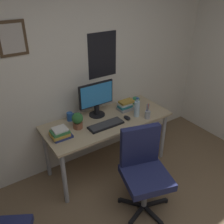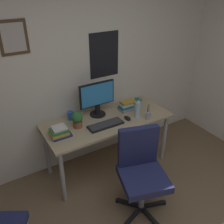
{
  "view_description": "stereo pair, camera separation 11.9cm",
  "coord_description": "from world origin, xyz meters",
  "px_view_note": "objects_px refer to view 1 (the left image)",
  "views": [
    {
      "loc": [
        -1.12,
        -0.46,
        2.28
      ],
      "look_at": [
        0.28,
        1.64,
        0.88
      ],
      "focal_mm": 39.71,
      "sensor_mm": 36.0,
      "label": 1
    },
    {
      "loc": [
        -1.02,
        -0.52,
        2.28
      ],
      "look_at": [
        0.28,
        1.64,
        0.88
      ],
      "focal_mm": 39.71,
      "sensor_mm": 36.0,
      "label": 2
    }
  ],
  "objects_px": {
    "water_bottle": "(137,109)",
    "coffee_mug_far": "(70,116)",
    "office_chair": "(144,167)",
    "computer_mouse": "(127,118)",
    "coffee_mug_near": "(136,101)",
    "book_stack_right": "(125,105)",
    "book_stack_left": "(60,133)",
    "pen_cup": "(148,114)",
    "keyboard": "(106,125)",
    "monitor": "(96,98)",
    "potted_plant": "(77,120)"
  },
  "relations": [
    {
      "from": "water_bottle",
      "to": "book_stack_right",
      "type": "distance_m",
      "value": 0.23
    },
    {
      "from": "potted_plant",
      "to": "coffee_mug_near",
      "type": "bearing_deg",
      "value": 6.99
    },
    {
      "from": "office_chair",
      "to": "computer_mouse",
      "type": "xyz_separation_m",
      "value": [
        0.24,
        0.62,
        0.22
      ]
    },
    {
      "from": "water_bottle",
      "to": "potted_plant",
      "type": "relative_size",
      "value": 1.29
    },
    {
      "from": "keyboard",
      "to": "coffee_mug_far",
      "type": "relative_size",
      "value": 3.84
    },
    {
      "from": "keyboard",
      "to": "pen_cup",
      "type": "xyz_separation_m",
      "value": [
        0.52,
        -0.13,
        0.04
      ]
    },
    {
      "from": "water_bottle",
      "to": "keyboard",
      "type": "bearing_deg",
      "value": 177.81
    },
    {
      "from": "water_bottle",
      "to": "coffee_mug_near",
      "type": "xyz_separation_m",
      "value": [
        0.2,
        0.28,
        -0.06
      ]
    },
    {
      "from": "coffee_mug_far",
      "to": "potted_plant",
      "type": "relative_size",
      "value": 0.57
    },
    {
      "from": "keyboard",
      "to": "coffee_mug_far",
      "type": "distance_m",
      "value": 0.46
    },
    {
      "from": "office_chair",
      "to": "book_stack_left",
      "type": "distance_m",
      "value": 0.96
    },
    {
      "from": "office_chair",
      "to": "keyboard",
      "type": "distance_m",
      "value": 0.67
    },
    {
      "from": "office_chair",
      "to": "pen_cup",
      "type": "height_order",
      "value": "office_chair"
    },
    {
      "from": "keyboard",
      "to": "computer_mouse",
      "type": "bearing_deg",
      "value": -2.1
    },
    {
      "from": "book_stack_left",
      "to": "book_stack_right",
      "type": "relative_size",
      "value": 1.02
    },
    {
      "from": "monitor",
      "to": "coffee_mug_far",
      "type": "xyz_separation_m",
      "value": [
        -0.34,
        0.07,
        -0.19
      ]
    },
    {
      "from": "keyboard",
      "to": "book_stack_left",
      "type": "bearing_deg",
      "value": 171.87
    },
    {
      "from": "water_bottle",
      "to": "coffee_mug_near",
      "type": "relative_size",
      "value": 2.25
    },
    {
      "from": "office_chair",
      "to": "computer_mouse",
      "type": "height_order",
      "value": "office_chair"
    },
    {
      "from": "computer_mouse",
      "to": "water_bottle",
      "type": "bearing_deg",
      "value": -2.38
    },
    {
      "from": "book_stack_right",
      "to": "monitor",
      "type": "bearing_deg",
      "value": 168.75
    },
    {
      "from": "office_chair",
      "to": "monitor",
      "type": "xyz_separation_m",
      "value": [
        -0.01,
        0.92,
        0.44
      ]
    },
    {
      "from": "computer_mouse",
      "to": "book_stack_left",
      "type": "bearing_deg",
      "value": 174.02
    },
    {
      "from": "computer_mouse",
      "to": "book_stack_left",
      "type": "xyz_separation_m",
      "value": [
        -0.84,
        0.09,
        0.03
      ]
    },
    {
      "from": "computer_mouse",
      "to": "potted_plant",
      "type": "relative_size",
      "value": 0.56
    },
    {
      "from": "monitor",
      "to": "book_stack_left",
      "type": "height_order",
      "value": "monitor"
    },
    {
      "from": "potted_plant",
      "to": "pen_cup",
      "type": "height_order",
      "value": "pen_cup"
    },
    {
      "from": "monitor",
      "to": "water_bottle",
      "type": "xyz_separation_m",
      "value": [
        0.4,
        -0.3,
        -0.13
      ]
    },
    {
      "from": "monitor",
      "to": "potted_plant",
      "type": "xyz_separation_m",
      "value": [
        -0.34,
        -0.14,
        -0.13
      ]
    },
    {
      "from": "monitor",
      "to": "coffee_mug_near",
      "type": "height_order",
      "value": "monitor"
    },
    {
      "from": "coffee_mug_near",
      "to": "book_stack_right",
      "type": "height_order",
      "value": "book_stack_right"
    },
    {
      "from": "keyboard",
      "to": "potted_plant",
      "type": "height_order",
      "value": "potted_plant"
    },
    {
      "from": "computer_mouse",
      "to": "book_stack_right",
      "type": "xyz_separation_m",
      "value": [
        0.13,
        0.22,
        0.04
      ]
    },
    {
      "from": "coffee_mug_near",
      "to": "pen_cup",
      "type": "bearing_deg",
      "value": -107.52
    },
    {
      "from": "pen_cup",
      "to": "coffee_mug_far",
      "type": "bearing_deg",
      "value": 149.33
    },
    {
      "from": "water_bottle",
      "to": "book_stack_right",
      "type": "bearing_deg",
      "value": 93.21
    },
    {
      "from": "office_chair",
      "to": "computer_mouse",
      "type": "relative_size",
      "value": 8.64
    },
    {
      "from": "water_bottle",
      "to": "pen_cup",
      "type": "bearing_deg",
      "value": -55.51
    },
    {
      "from": "book_stack_right",
      "to": "computer_mouse",
      "type": "bearing_deg",
      "value": -121.49
    },
    {
      "from": "coffee_mug_near",
      "to": "book_stack_left",
      "type": "height_order",
      "value": "book_stack_left"
    },
    {
      "from": "keyboard",
      "to": "pen_cup",
      "type": "bearing_deg",
      "value": -14.12
    },
    {
      "from": "water_bottle",
      "to": "coffee_mug_far",
      "type": "xyz_separation_m",
      "value": [
        -0.74,
        0.37,
        -0.05
      ]
    },
    {
      "from": "book_stack_left",
      "to": "pen_cup",
      "type": "bearing_deg",
      "value": -11.12
    },
    {
      "from": "computer_mouse",
      "to": "water_bottle",
      "type": "relative_size",
      "value": 0.44
    },
    {
      "from": "water_bottle",
      "to": "book_stack_left",
      "type": "relative_size",
      "value": 1.14
    },
    {
      "from": "book_stack_right",
      "to": "office_chair",
      "type": "bearing_deg",
      "value": -114.1
    },
    {
      "from": "potted_plant",
      "to": "pen_cup",
      "type": "xyz_separation_m",
      "value": [
        0.82,
        -0.28,
        -0.05
      ]
    },
    {
      "from": "coffee_mug_near",
      "to": "book_stack_right",
      "type": "distance_m",
      "value": 0.22
    },
    {
      "from": "water_bottle",
      "to": "coffee_mug_far",
      "type": "height_order",
      "value": "water_bottle"
    },
    {
      "from": "computer_mouse",
      "to": "coffee_mug_near",
      "type": "height_order",
      "value": "coffee_mug_near"
    }
  ]
}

